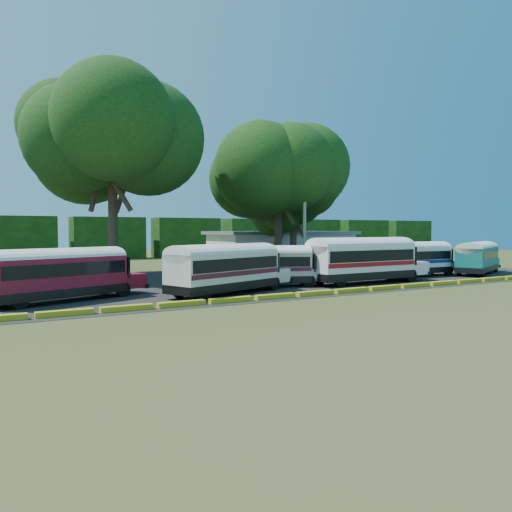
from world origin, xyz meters
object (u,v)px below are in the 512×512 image
bus_cream_west (227,266)px  bus_white_red (364,257)px  bus_teal (478,256)px  tree_west (112,129)px  bus_red (62,271)px

bus_cream_west → bus_white_red: (12.17, 0.53, 0.18)m
bus_teal → tree_west: bearing=131.9°
bus_white_red → bus_teal: (14.85, 0.70, -0.28)m
bus_cream_west → bus_teal: bearing=-17.6°
bus_cream_west → bus_white_red: size_ratio=0.93×
bus_red → bus_teal: 36.72m
bus_red → bus_cream_west: bearing=-31.9°
tree_west → bus_white_red: bearing=-41.6°
bus_red → bus_teal: bearing=-21.7°
bus_cream_west → bus_teal: size_ratio=1.08×
bus_red → bus_cream_west: 9.89m
bus_teal → tree_west: tree_west is taller
bus_cream_west → bus_white_red: 12.18m
bus_red → bus_white_red: 21.91m
bus_white_red → tree_west: size_ratio=0.62×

